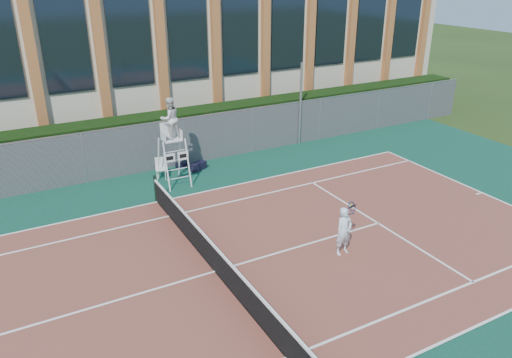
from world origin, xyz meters
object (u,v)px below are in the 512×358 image
tennis_player (344,231)px  umpire_chair (170,121)px  steel_pole (300,104)px  plastic_chair (160,166)px

tennis_player → umpire_chair: bearing=109.0°
steel_pole → umpire_chair: (-7.43, -1.65, 0.64)m
steel_pole → umpire_chair: steel_pole is taller
steel_pole → tennis_player: 10.83m
umpire_chair → plastic_chair: umpire_chair is taller
plastic_chair → tennis_player: tennis_player is taller
umpire_chair → tennis_player: umpire_chair is taller
umpire_chair → tennis_player: bearing=-71.0°
steel_pole → umpire_chair: 7.63m
umpire_chair → plastic_chair: bearing=115.9°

